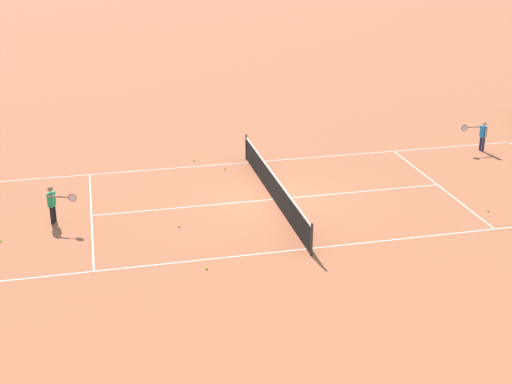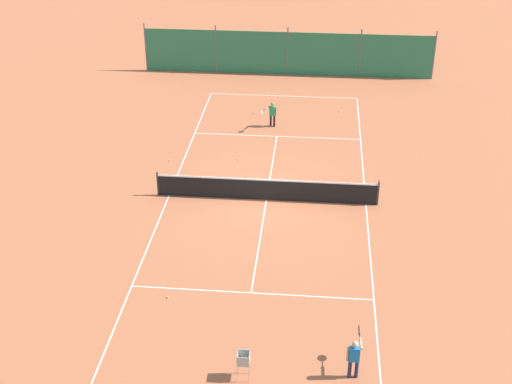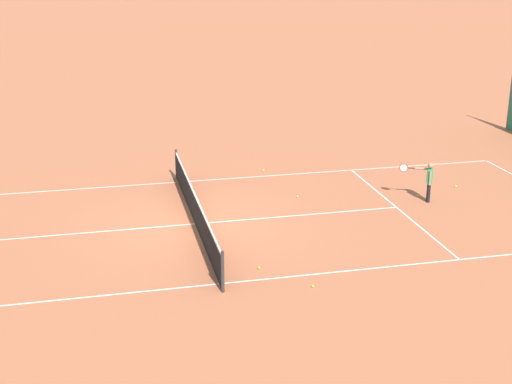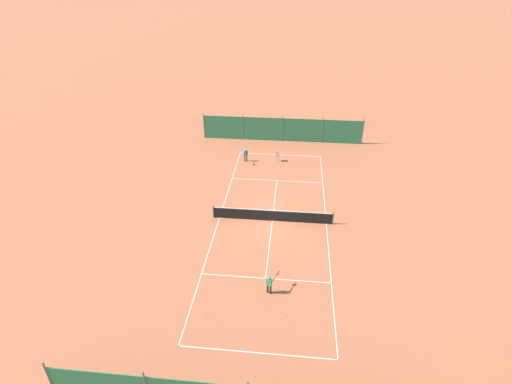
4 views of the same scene
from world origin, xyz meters
name	(u,v)px [view 4 (image 4 of 4)]	position (x,y,z in m)	size (l,w,h in m)	color
ground_plane	(272,221)	(0.00, 0.00, 0.00)	(600.00, 600.00, 0.00)	#B7603D
court_line_markings	(272,221)	(0.00, 0.00, 0.00)	(8.25, 23.85, 0.01)	white
tennis_net	(272,215)	(0.00, 0.00, 0.50)	(9.18, 0.08, 1.06)	#2D2D2D
windscreen_fence_near	(282,130)	(0.00, -15.50, 1.31)	(17.28, 0.08, 2.90)	#2D754C
player_far_service	(270,283)	(-0.33, 7.58, 0.76)	(0.77, 0.96, 1.30)	black
player_near_baseline	(246,154)	(3.31, -10.04, 0.76)	(0.44, 1.08, 1.31)	#23284C
tennis_ball_alley_left	(225,226)	(3.48, 1.13, 0.03)	(0.07, 0.07, 0.07)	#CCE033
tennis_ball_near_corner	(205,316)	(3.11, 9.85, 0.03)	(0.07, 0.07, 0.07)	#CCE033
tennis_ball_mid_court	(338,251)	(-4.71, 3.21, 0.03)	(0.07, 0.07, 0.07)	#CCE033
tennis_ball_by_net_right	(277,291)	(-0.79, 7.50, 0.03)	(0.07, 0.07, 0.07)	#CCE033
tennis_ball_alley_right	(287,314)	(-1.43, 9.21, 0.03)	(0.07, 0.07, 0.07)	#CCE033
tennis_ball_service_box	(205,233)	(4.79, 2.16, 0.03)	(0.07, 0.07, 0.07)	#CCE033
tennis_ball_far_corner	(292,252)	(-1.60, 3.61, 0.03)	(0.07, 0.07, 0.07)	#CCE033
tennis_ball_by_net_left	(307,179)	(-2.74, -6.94, 0.03)	(0.07, 0.07, 0.07)	#CCE033
ball_hopper	(278,155)	(0.19, -10.41, 0.66)	(0.36, 0.36, 0.89)	#B7B7BC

